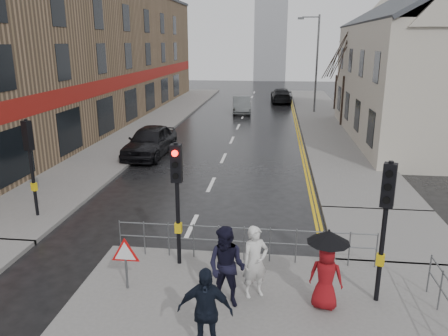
% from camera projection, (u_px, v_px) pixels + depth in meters
% --- Properties ---
extents(ground, '(120.00, 120.00, 0.00)m').
position_uv_depth(ground, '(171.00, 271.00, 11.89)').
color(ground, black).
rests_on(ground, ground).
extents(left_pavement, '(4.00, 44.00, 0.14)m').
position_uv_depth(left_pavement, '(159.00, 119.00, 34.54)').
color(left_pavement, '#605E5B').
rests_on(left_pavement, ground).
extents(right_pavement, '(4.00, 40.00, 0.14)m').
position_uv_depth(right_pavement, '(323.00, 118.00, 34.97)').
color(right_pavement, '#605E5B').
rests_on(right_pavement, ground).
extents(pavement_bridge_right, '(4.00, 4.20, 0.14)m').
position_uv_depth(pavement_bridge_right, '(391.00, 234.00, 13.99)').
color(pavement_bridge_right, '#605E5B').
rests_on(pavement_bridge_right, ground).
extents(building_left_terrace, '(8.00, 42.00, 10.00)m').
position_uv_depth(building_left_terrace, '(81.00, 55.00, 32.84)').
color(building_left_terrace, '#82664B').
rests_on(building_left_terrace, ground).
extents(building_right_cream, '(9.00, 16.40, 10.10)m').
position_uv_depth(building_right_cream, '(432.00, 63.00, 26.35)').
color(building_right_cream, '#B5AD9E').
rests_on(building_right_cream, ground).
extents(church_tower, '(5.00, 5.00, 18.00)m').
position_uv_depth(church_tower, '(271.00, 22.00, 68.32)').
color(church_tower, '#989AA0').
rests_on(church_tower, ground).
extents(traffic_signal_near_left, '(0.28, 0.27, 3.40)m').
position_uv_depth(traffic_signal_near_left, '(177.00, 183.00, 11.37)').
color(traffic_signal_near_left, black).
rests_on(traffic_signal_near_left, near_pavement).
extents(traffic_signal_near_right, '(0.34, 0.33, 3.40)m').
position_uv_depth(traffic_signal_near_right, '(386.00, 208.00, 9.65)').
color(traffic_signal_near_right, black).
rests_on(traffic_signal_near_right, near_pavement).
extents(traffic_signal_far_left, '(0.34, 0.33, 3.40)m').
position_uv_depth(traffic_signal_far_left, '(30.00, 151.00, 14.69)').
color(traffic_signal_far_left, black).
rests_on(traffic_signal_far_left, left_pavement).
extents(guard_railing_front, '(7.14, 0.04, 1.00)m').
position_uv_depth(guard_railing_front, '(244.00, 236.00, 12.00)').
color(guard_railing_front, '#595B5E').
rests_on(guard_railing_front, near_pavement).
extents(warning_sign, '(0.80, 0.07, 1.35)m').
position_uv_depth(warning_sign, '(125.00, 255.00, 10.54)').
color(warning_sign, '#595B5E').
rests_on(warning_sign, near_pavement).
extents(street_lamp, '(1.83, 0.25, 8.00)m').
position_uv_depth(street_lamp, '(315.00, 58.00, 36.61)').
color(street_lamp, '#595B5E').
rests_on(street_lamp, right_pavement).
extents(tree_near, '(2.40, 2.40, 6.58)m').
position_uv_depth(tree_near, '(347.00, 54.00, 30.58)').
color(tree_near, '#30221A').
rests_on(tree_near, right_pavement).
extents(tree_far, '(2.40, 2.40, 5.64)m').
position_uv_depth(tree_far, '(338.00, 60.00, 38.35)').
color(tree_far, '#30221A').
rests_on(tree_far, right_pavement).
extents(pedestrian_a, '(0.77, 0.67, 1.77)m').
position_uv_depth(pedestrian_a, '(255.00, 262.00, 10.25)').
color(pedestrian_a, silver).
rests_on(pedestrian_a, near_pavement).
extents(pedestrian_b, '(1.11, 0.98, 1.91)m').
position_uv_depth(pedestrian_b, '(227.00, 267.00, 9.88)').
color(pedestrian_b, black).
rests_on(pedestrian_b, near_pavement).
extents(pedestrian_with_umbrella, '(0.96, 0.96, 1.90)m').
position_uv_depth(pedestrian_with_umbrella, '(327.00, 265.00, 9.73)').
color(pedestrian_with_umbrella, maroon).
rests_on(pedestrian_with_umbrella, near_pavement).
extents(pedestrian_d, '(1.08, 0.46, 1.83)m').
position_uv_depth(pedestrian_d, '(205.00, 311.00, 8.32)').
color(pedestrian_d, black).
rests_on(pedestrian_d, near_pavement).
extents(car_parked, '(2.24, 4.96, 1.65)m').
position_uv_depth(car_parked, '(150.00, 141.00, 23.56)').
color(car_parked, black).
rests_on(car_parked, ground).
extents(car_mid, '(1.96, 4.44, 1.42)m').
position_uv_depth(car_mid, '(241.00, 105.00, 37.84)').
color(car_mid, '#4C5051').
rests_on(car_mid, ground).
extents(car_far, '(2.22, 5.08, 1.45)m').
position_uv_depth(car_far, '(281.00, 95.00, 44.39)').
color(car_far, black).
rests_on(car_far, ground).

